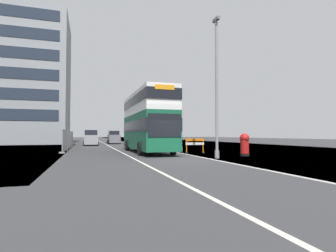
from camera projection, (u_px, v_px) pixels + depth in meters
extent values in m
cube|color=#38383A|center=(181.00, 160.00, 16.03)|extent=(140.00, 280.00, 0.10)
cube|color=gray|center=(331.00, 155.00, 19.53)|extent=(20.00, 280.00, 0.05)
cube|color=#B2AFA8|center=(209.00, 159.00, 16.58)|extent=(0.24, 196.00, 0.01)
cube|color=silver|center=(138.00, 161.00, 15.24)|extent=(0.16, 168.00, 0.01)
cube|color=#145638|center=(147.00, 132.00, 22.48)|extent=(2.53, 10.34, 2.86)
cube|color=white|center=(147.00, 112.00, 22.53)|extent=(2.53, 10.34, 0.40)
cube|color=white|center=(147.00, 102.00, 22.56)|extent=(2.50, 10.24, 1.41)
cube|color=black|center=(147.00, 126.00, 22.49)|extent=(2.55, 10.44, 0.92)
cube|color=black|center=(147.00, 102.00, 22.56)|extent=(2.54, 10.39, 0.77)
cube|color=black|center=(165.00, 125.00, 17.55)|extent=(2.28, 0.07, 1.57)
cube|color=orange|center=(165.00, 87.00, 17.63)|extent=(1.37, 0.07, 0.32)
cube|color=#145638|center=(147.00, 146.00, 22.44)|extent=(2.55, 10.44, 0.36)
cylinder|color=black|center=(140.00, 149.00, 19.01)|extent=(0.30, 1.00, 1.00)
cylinder|color=black|center=(173.00, 148.00, 19.76)|extent=(0.30, 1.00, 1.00)
cylinder|color=black|center=(127.00, 145.00, 24.77)|extent=(0.30, 1.00, 1.00)
cylinder|color=black|center=(153.00, 145.00, 25.52)|extent=(0.30, 1.00, 1.00)
cylinder|color=gray|center=(217.00, 89.00, 17.01)|extent=(0.18, 0.18, 8.90)
cube|color=slate|center=(216.00, 19.00, 17.16)|extent=(0.20, 0.70, 0.20)
cylinder|color=gray|center=(217.00, 154.00, 16.87)|extent=(0.29, 0.29, 0.50)
cylinder|color=black|center=(245.00, 155.00, 18.77)|extent=(0.65, 0.65, 0.18)
cylinder|color=red|center=(245.00, 146.00, 18.79)|extent=(0.60, 0.60, 1.09)
sphere|color=red|center=(244.00, 138.00, 18.81)|extent=(0.67, 0.67, 0.67)
cube|color=black|center=(247.00, 140.00, 18.51)|extent=(0.22, 0.03, 0.07)
cube|color=orange|center=(195.00, 140.00, 21.64)|extent=(1.54, 0.31, 0.20)
cube|color=white|center=(195.00, 144.00, 21.63)|extent=(1.54, 0.31, 0.20)
cube|color=orange|center=(187.00, 146.00, 21.51)|extent=(0.08, 0.08, 1.09)
cube|color=black|center=(187.00, 153.00, 21.50)|extent=(0.20, 0.46, 0.08)
cube|color=orange|center=(203.00, 146.00, 21.73)|extent=(0.08, 0.08, 1.09)
cube|color=black|center=(203.00, 153.00, 21.71)|extent=(0.20, 0.46, 0.08)
cube|color=#A8AAAD|center=(64.00, 140.00, 22.92)|extent=(0.04, 3.26, 1.92)
cube|color=#A8AAAD|center=(67.00, 140.00, 26.17)|extent=(0.04, 3.26, 1.92)
cube|color=#A8AAAD|center=(69.00, 139.00, 29.41)|extent=(0.04, 3.26, 1.92)
cube|color=#A8AAAD|center=(71.00, 139.00, 32.66)|extent=(0.04, 3.26, 1.92)
cube|color=#A8AAAD|center=(72.00, 138.00, 35.90)|extent=(0.04, 3.26, 1.92)
cylinder|color=#939699|center=(62.00, 141.00, 21.30)|extent=(0.06, 0.06, 2.02)
cube|color=gray|center=(62.00, 153.00, 21.27)|extent=(0.44, 0.20, 0.12)
cylinder|color=#939699|center=(65.00, 140.00, 24.54)|extent=(0.06, 0.06, 2.02)
cube|color=gray|center=(65.00, 150.00, 24.51)|extent=(0.44, 0.20, 0.12)
cylinder|color=#939699|center=(68.00, 139.00, 27.79)|extent=(0.06, 0.06, 2.02)
cube|color=gray|center=(68.00, 148.00, 27.76)|extent=(0.44, 0.20, 0.12)
cylinder|color=#939699|center=(70.00, 139.00, 31.03)|extent=(0.06, 0.06, 2.02)
cube|color=gray|center=(70.00, 147.00, 31.00)|extent=(0.44, 0.20, 0.12)
cylinder|color=#939699|center=(71.00, 138.00, 34.28)|extent=(0.06, 0.06, 2.02)
cube|color=gray|center=(71.00, 146.00, 34.25)|extent=(0.44, 0.20, 0.12)
cylinder|color=#939699|center=(73.00, 138.00, 37.53)|extent=(0.06, 0.06, 2.02)
cube|color=gray|center=(73.00, 145.00, 37.50)|extent=(0.44, 0.20, 0.12)
cube|color=gray|center=(91.00, 140.00, 36.95)|extent=(1.81, 4.26, 1.26)
cube|color=black|center=(91.00, 133.00, 36.98)|extent=(1.66, 2.34, 0.70)
cylinder|color=black|center=(97.00, 143.00, 38.46)|extent=(0.20, 0.60, 0.60)
cylinder|color=black|center=(84.00, 143.00, 37.93)|extent=(0.20, 0.60, 0.60)
cylinder|color=black|center=(98.00, 143.00, 35.94)|extent=(0.20, 0.60, 0.60)
cylinder|color=black|center=(84.00, 144.00, 35.41)|extent=(0.20, 0.60, 0.60)
cube|color=slate|center=(114.00, 139.00, 43.81)|extent=(1.75, 4.47, 1.30)
cube|color=black|center=(114.00, 133.00, 43.84)|extent=(1.61, 2.46, 0.65)
cylinder|color=black|center=(118.00, 142.00, 45.37)|extent=(0.20, 0.60, 0.60)
cylinder|color=black|center=(108.00, 142.00, 44.85)|extent=(0.20, 0.60, 0.60)
cylinder|color=black|center=(120.00, 142.00, 42.72)|extent=(0.20, 0.60, 0.60)
cylinder|color=black|center=(109.00, 142.00, 42.21)|extent=(0.20, 0.60, 0.60)
cube|color=navy|center=(92.00, 138.00, 49.68)|extent=(1.87, 3.83, 1.25)
cube|color=black|center=(92.00, 133.00, 49.72)|extent=(1.72, 2.11, 0.65)
cylinder|color=black|center=(96.00, 141.00, 51.08)|extent=(0.20, 0.60, 0.60)
cylinder|color=black|center=(86.00, 141.00, 50.52)|extent=(0.20, 0.60, 0.60)
cylinder|color=black|center=(97.00, 141.00, 48.81)|extent=(0.20, 0.60, 0.60)
cylinder|color=black|center=(86.00, 141.00, 48.26)|extent=(0.20, 0.60, 0.60)
cylinder|color=#4C3D2D|center=(39.00, 133.00, 53.26)|extent=(0.30, 0.30, 3.48)
cylinder|color=#4C3D2D|center=(43.00, 123.00, 53.53)|extent=(1.36, 0.17, 1.48)
cylinder|color=#4C3D2D|center=(41.00, 124.00, 53.88)|extent=(0.42, 1.18, 1.76)
cylinder|color=#4C3D2D|center=(37.00, 127.00, 53.70)|extent=(1.13, 1.28, 1.49)
cylinder|color=#4C3D2D|center=(36.00, 123.00, 52.72)|extent=(1.13, 1.12, 1.93)
cylinder|color=#4C3D2D|center=(40.00, 128.00, 52.75)|extent=(0.58, 1.41, 1.28)
cylinder|color=#4C3D2D|center=(36.00, 133.00, 54.45)|extent=(0.37, 0.37, 3.52)
cylinder|color=#4C3D2D|center=(38.00, 129.00, 54.60)|extent=(0.83, 0.14, 1.07)
cylinder|color=#4C3D2D|center=(40.00, 124.00, 55.30)|extent=(1.24, 1.53, 1.75)
cylinder|color=#4C3D2D|center=(36.00, 125.00, 55.21)|extent=(0.48, 1.70, 1.42)
cylinder|color=#4C3D2D|center=(33.00, 123.00, 54.83)|extent=(1.63, 1.29, 1.35)
cylinder|color=#4C3D2D|center=(32.00, 124.00, 53.92)|extent=(1.58, 0.99, 1.42)
cylinder|color=#4C3D2D|center=(34.00, 122.00, 53.65)|extent=(0.69, 1.83, 1.73)
cylinder|color=#4C3D2D|center=(38.00, 130.00, 54.11)|extent=(0.77, 1.09, 0.93)
cylinder|color=#4C3D2D|center=(64.00, 135.00, 75.13)|extent=(0.44, 0.44, 3.00)
cylinder|color=#4C3D2D|center=(66.00, 129.00, 75.28)|extent=(1.39, 0.38, 1.08)
cylinder|color=#4C3D2D|center=(65.00, 130.00, 75.98)|extent=(0.75, 1.66, 1.31)
cylinder|color=#4C3D2D|center=(62.00, 129.00, 75.66)|extent=(1.20, 1.46, 1.61)
cylinder|color=#4C3D2D|center=(63.00, 130.00, 74.78)|extent=(0.80, 0.87, 1.12)
cylinder|color=#4C3D2D|center=(65.00, 129.00, 74.63)|extent=(0.91, 1.56, 1.86)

